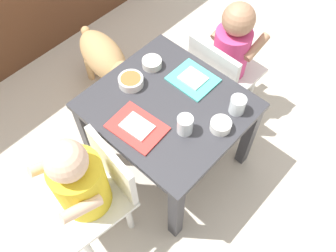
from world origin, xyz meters
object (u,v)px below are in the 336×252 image
object	(u,v)px
seated_child_right	(230,51)
water_cup_left	(185,126)
veggie_bowl_near	(221,125)
cereal_bowl_left_side	(131,81)
veggie_bowl_far	(152,63)
seated_child_left	(83,183)
dog	(106,59)
food_tray_right	(193,79)
water_cup_right	(237,106)
dining_table	(168,115)
food_tray_left	(137,127)

from	to	relation	value
seated_child_right	water_cup_left	world-z (taller)	seated_child_right
veggie_bowl_near	seated_child_right	bearing A→B (deg)	31.77
veggie_bowl_near	cereal_bowl_left_side	distance (m)	0.40
seated_child_right	veggie_bowl_far	world-z (taller)	seated_child_right
seated_child_left	dog	distance (m)	0.78
food_tray_right	veggie_bowl_far	xyz separation A→B (m)	(-0.06, 0.18, 0.01)
seated_child_left	veggie_bowl_far	size ratio (longest dim) A/B	7.90
dog	veggie_bowl_near	world-z (taller)	veggie_bowl_near
food_tray_right	water_cup_right	world-z (taller)	water_cup_right
seated_child_right	cereal_bowl_left_side	world-z (taller)	seated_child_right
dog	water_cup_right	xyz separation A→B (m)	(0.04, -0.75, 0.24)
dining_table	seated_child_right	bearing A→B (deg)	2.48
seated_child_left	dog	size ratio (longest dim) A/B	1.37
seated_child_right	water_cup_right	bearing A→B (deg)	-140.04
food_tray_left	food_tray_right	bearing A→B (deg)	0.00
seated_child_left	food_tray_left	xyz separation A→B (m)	(0.27, 0.00, 0.04)
dining_table	seated_child_right	distance (m)	0.43
dog	cereal_bowl_left_side	size ratio (longest dim) A/B	4.71
seated_child_left	water_cup_left	xyz separation A→B (m)	(0.38, -0.13, 0.07)
dog	water_cup_left	distance (m)	0.72
food_tray_right	veggie_bowl_far	world-z (taller)	veggie_bowl_far
veggie_bowl_far	cereal_bowl_left_side	size ratio (longest dim) A/B	0.81
seated_child_left	cereal_bowl_left_side	bearing A→B (deg)	23.15
water_cup_right	seated_child_right	bearing A→B (deg)	39.96
seated_child_right	water_cup_left	size ratio (longest dim) A/B	8.50
dog	veggie_bowl_far	world-z (taller)	veggie_bowl_far
food_tray_right	water_cup_left	world-z (taller)	water_cup_left
seated_child_left	water_cup_right	bearing A→B (deg)	-20.34
seated_child_right	veggie_bowl_near	xyz separation A→B (m)	(-0.38, -0.24, 0.06)
seated_child_right	food_tray_right	size ratio (longest dim) A/B	3.53
dining_table	water_cup_left	world-z (taller)	water_cup_left
food_tray_right	dining_table	bearing A→B (deg)	-176.91
water_cup_right	veggie_bowl_near	xyz separation A→B (m)	(-0.11, -0.00, -0.01)
water_cup_left	cereal_bowl_left_side	world-z (taller)	water_cup_left
food_tray_left	water_cup_right	size ratio (longest dim) A/B	3.03
cereal_bowl_left_side	dog	bearing A→B (deg)	68.46
cereal_bowl_left_side	water_cup_left	bearing A→B (deg)	-94.21
food_tray_right	seated_child_left	bearing A→B (deg)	-179.57
food_tray_right	water_cup_left	distance (m)	0.25
dog	veggie_bowl_far	bearing A→B (deg)	-92.13
water_cup_left	food_tray_left	bearing A→B (deg)	129.08
seated_child_right	veggie_bowl_far	distance (m)	0.37
food_tray_right	water_cup_left	bearing A→B (deg)	-146.71
dog	veggie_bowl_far	distance (m)	0.42
seated_child_left	veggie_bowl_near	size ratio (longest dim) A/B	8.30
dining_table	food_tray_right	size ratio (longest dim) A/B	3.26
seated_child_right	veggie_bowl_far	xyz separation A→B (m)	(-0.33, 0.17, 0.06)
dog	cereal_bowl_left_side	bearing A→B (deg)	-111.54
seated_child_left	food_tray_left	bearing A→B (deg)	0.93
dining_table	food_tray_right	distance (m)	0.18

